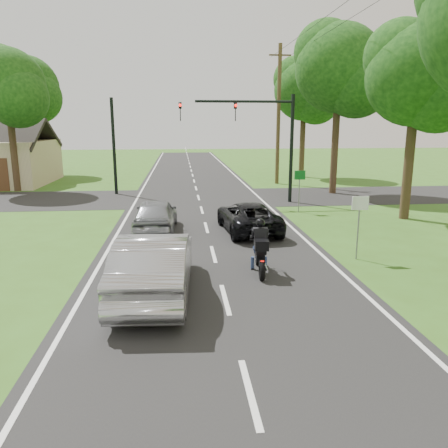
{
  "coord_description": "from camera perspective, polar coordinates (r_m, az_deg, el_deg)",
  "views": [
    {
      "loc": [
        -1.08,
        -10.41,
        4.38
      ],
      "look_at": [
        0.27,
        3.0,
        1.3
      ],
      "focal_mm": 35.0,
      "sensor_mm": 36.0,
      "label": 1
    }
  ],
  "objects": [
    {
      "name": "cross_road",
      "position": [
        26.79,
        -3.36,
        3.46
      ],
      "size": [
        60.0,
        7.0,
        0.01
      ],
      "primitive_type": "cube",
      "color": "black",
      "rests_on": "ground"
    },
    {
      "name": "tree_row_e",
      "position": [
        37.77,
        10.95,
        16.38
      ],
      "size": [
        5.28,
        5.12,
        9.61
      ],
      "color": "#332316",
      "rests_on": "ground"
    },
    {
      "name": "sign_green",
      "position": [
        22.38,
        9.85,
        5.55
      ],
      "size": [
        0.55,
        0.07,
        2.12
      ],
      "color": "slate",
      "rests_on": "ground"
    },
    {
      "name": "tree_left_near",
      "position": [
        32.09,
        -26.13,
        15.47
      ],
      "size": [
        5.12,
        4.96,
        9.22
      ],
      "color": "#332316",
      "rests_on": "ground"
    },
    {
      "name": "tree_row_d",
      "position": [
        29.17,
        15.54,
        18.44
      ],
      "size": [
        5.76,
        5.58,
        10.45
      ],
      "color": "#332316",
      "rests_on": "ground"
    },
    {
      "name": "silver_suv",
      "position": [
        18.31,
        -8.91,
        1.17
      ],
      "size": [
        1.82,
        4.18,
        1.4
      ],
      "primitive_type": "imported",
      "rotation": [
        0.0,
        0.0,
        3.1
      ],
      "color": "gray",
      "rests_on": "road"
    },
    {
      "name": "utility_pole_far",
      "position": [
        33.22,
        7.13,
        14.0
      ],
      "size": [
        1.6,
        0.28,
        10.0
      ],
      "color": "brown",
      "rests_on": "ground"
    },
    {
      "name": "silver_sedan",
      "position": [
        11.48,
        -9.0,
        -5.24
      ],
      "size": [
        2.04,
        5.13,
        1.66
      ],
      "primitive_type": "imported",
      "rotation": [
        0.0,
        0.0,
        3.08
      ],
      "color": "#ADACB1",
      "rests_on": "road"
    },
    {
      "name": "tree_left_far",
      "position": [
        42.19,
        -24.06,
        15.56
      ],
      "size": [
        5.76,
        5.58,
        10.14
      ],
      "color": "#332316",
      "rests_on": "ground"
    },
    {
      "name": "ground",
      "position": [
        11.34,
        0.16,
        -9.84
      ],
      "size": [
        140.0,
        140.0,
        0.0
      ],
      "primitive_type": "plane",
      "color": "#355A19",
      "rests_on": "ground"
    },
    {
      "name": "sign_white",
      "position": [
        14.84,
        17.29,
        1.49
      ],
      "size": [
        0.55,
        0.07,
        2.12
      ],
      "color": "slate",
      "rests_on": "ground"
    },
    {
      "name": "signal_pole_far",
      "position": [
        28.74,
        -14.19,
        9.75
      ],
      "size": [
        0.2,
        0.2,
        6.0
      ],
      "primitive_type": "cylinder",
      "color": "black",
      "rests_on": "ground"
    },
    {
      "name": "motorcycle_rider",
      "position": [
        13.1,
        4.74,
        -3.64
      ],
      "size": [
        0.58,
        1.97,
        1.69
      ],
      "rotation": [
        0.0,
        0.0,
        -0.09
      ],
      "color": "black",
      "rests_on": "ground"
    },
    {
      "name": "road",
      "position": [
        20.9,
        -2.65,
        0.78
      ],
      "size": [
        8.0,
        100.0,
        0.01
      ],
      "primitive_type": "cube",
      "color": "black",
      "rests_on": "ground"
    },
    {
      "name": "tree_row_c",
      "position": [
        22.13,
        24.68,
        16.56
      ],
      "size": [
        4.8,
        4.65,
        8.76
      ],
      "color": "#332316",
      "rests_on": "ground"
    },
    {
      "name": "traffic_signal",
      "position": [
        24.8,
        4.62,
        12.28
      ],
      "size": [
        6.38,
        0.44,
        6.0
      ],
      "color": "black",
      "rests_on": "ground"
    },
    {
      "name": "dark_suv",
      "position": [
        18.19,
        3.17,
        0.96
      ],
      "size": [
        2.45,
        4.62,
        1.24
      ],
      "primitive_type": "imported",
      "rotation": [
        0.0,
        0.0,
        3.23
      ],
      "color": "black",
      "rests_on": "road"
    }
  ]
}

